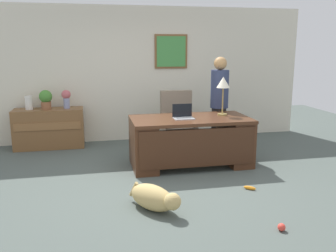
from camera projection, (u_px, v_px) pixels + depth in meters
ground_plane at (162, 182)px, 5.23m from camera, size 12.00×12.00×0.00m
back_wall at (138, 74)px, 7.43m from camera, size 7.00×0.16×2.70m
desk at (191, 140)px, 5.87m from camera, size 1.90×0.96×0.79m
credenza at (49, 128)px, 6.94m from camera, size 1.29×0.50×0.75m
armchair at (178, 123)px, 6.86m from camera, size 0.60×0.59×1.09m
person_standing at (219, 104)px, 6.53m from camera, size 0.32×0.32×1.73m
dog_lying at (154, 198)px, 4.28m from camera, size 0.62×0.70×0.30m
laptop at (183, 115)px, 5.77m from camera, size 0.32×0.22×0.22m
desk_lamp at (223, 85)px, 5.95m from camera, size 0.22×0.22×0.64m
vase_with_flowers at (66, 98)px, 6.89m from camera, size 0.17×0.17×0.35m
vase_empty at (29, 103)px, 6.77m from camera, size 0.14×0.14×0.26m
potted_plant at (46, 99)px, 6.82m from camera, size 0.24×0.24×0.36m
dog_toy_ball at (282, 227)px, 3.82m from camera, size 0.08×0.08×0.08m
dog_toy_bone at (250, 188)px, 4.93m from camera, size 0.16×0.15×0.05m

